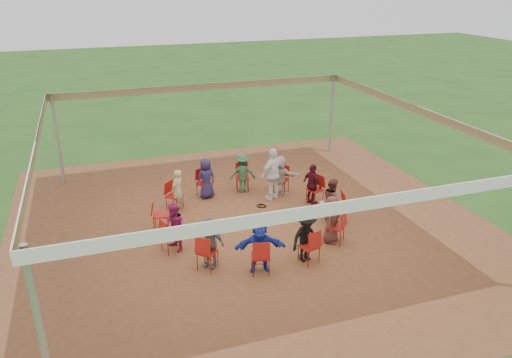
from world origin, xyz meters
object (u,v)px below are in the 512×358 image
object	(u,v)px
person_seated_4	(206,178)
laptop	(327,201)
chair_3	(242,178)
chair_8	(207,252)
chair_9	(260,256)
person_seated_9	(306,237)
chair_5	(175,196)
person_seated_1	(312,185)
person_seated_3	(243,173)
person_seated_8	(260,246)
person_seated_5	(178,190)
chair_4	(204,183)
cable_coil	(262,206)
chair_6	(161,215)
person_seated_6	(174,227)
person_seated_7	(209,242)
chair_2	(281,180)
chair_10	(309,246)
person_seated_10	(332,219)
chair_0	(336,206)
standing_person	(273,174)
chair_7	(171,236)
chair_11	(336,227)
person_seated_0	(332,200)
chair_1	(315,190)
person_seated_2	(280,175)

from	to	relation	value
person_seated_4	laptop	world-z (taller)	person_seated_4
chair_3	chair_8	world-z (taller)	same
chair_9	person_seated_9	size ratio (longest dim) A/B	0.70
chair_5	person_seated_1	bearing A→B (deg)	119.17
person_seated_3	person_seated_8	bearing A→B (deg)	90.00
chair_8	person_seated_5	distance (m)	3.39
chair_4	cable_coil	bearing A→B (deg)	120.15
chair_6	chair_5	bearing A→B (deg)	165.00
person_seated_6	person_seated_7	distance (m)	1.21
chair_2	person_seated_6	xyz separation A→B (m)	(-3.88, -2.51, 0.20)
laptop	chair_10	bearing A→B (deg)	155.93
person_seated_1	cable_coil	world-z (taller)	person_seated_1
chair_4	chair_10	xyz separation A→B (m)	(1.48, -4.68, 0.00)
person_seated_3	person_seated_10	bearing A→B (deg)	120.00
chair_3	chair_4	xyz separation A→B (m)	(-1.27, -0.06, 0.00)
chair_0	standing_person	size ratio (longest dim) A/B	0.54
chair_7	person_seated_9	size ratio (longest dim) A/B	0.70
chair_6	chair_11	bearing A→B (deg)	75.00
chair_3	person_seated_4	xyz separation A→B (m)	(-1.23, -0.17, 0.20)
person_seated_0	person_seated_8	size ratio (longest dim) A/B	1.00
chair_4	person_seated_10	size ratio (longest dim) A/B	0.70
cable_coil	standing_person	bearing A→B (deg)	38.49
chair_10	chair_11	xyz separation A→B (m)	(1.07, 0.68, 0.00)
chair_3	person_seated_8	distance (m)	4.79
person_seated_3	person_seated_8	xyz separation A→B (m)	(-1.01, -4.56, 0.00)
standing_person	person_seated_6	bearing A→B (deg)	11.42
person_seated_8	chair_2	bearing A→B (deg)	74.62
chair_1	person_seated_7	bearing A→B (deg)	104.62
chair_0	chair_7	xyz separation A→B (m)	(-4.73, -0.21, 0.00)
person_seated_5	cable_coil	xyz separation A→B (m)	(2.43, -0.56, -0.63)
chair_2	person_seated_7	bearing A→B (deg)	90.00
chair_9	cable_coil	world-z (taller)	chair_9
chair_2	person_seated_6	distance (m)	4.63
chair_4	chair_10	size ratio (longest dim) A/B	1.00
person_seated_1	person_seated_2	bearing A→B (deg)	15.00
chair_5	cable_coil	world-z (taller)	chair_5
chair_3	person_seated_2	distance (m)	1.26
person_seated_0	cable_coil	world-z (taller)	person_seated_0
chair_9	person_seated_0	size ratio (longest dim) A/B	0.70
chair_6	standing_person	xyz separation A→B (m)	(3.63, 0.91, 0.39)
chair_7	person_seated_0	world-z (taller)	person_seated_0
chair_0	chair_8	bearing A→B (deg)	120.00
person_seated_8	standing_person	xyz separation A→B (m)	(1.74, 3.72, 0.19)
person_seated_3	laptop	xyz separation A→B (m)	(1.62, -2.75, -0.03)
chair_1	chair_7	distance (m)	4.91
chair_1	chair_3	world-z (taller)	same
chair_5	chair_6	world-z (taller)	same
chair_2	laptop	size ratio (longest dim) A/B	2.28
chair_7	laptop	size ratio (longest dim) A/B	2.28
chair_6	person_seated_3	size ratio (longest dim) A/B	0.70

